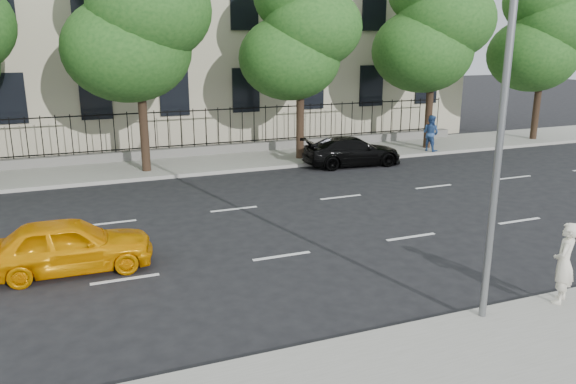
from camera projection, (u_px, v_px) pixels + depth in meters
name	position (u px, v px, depth m)	size (l,w,h in m)	color
ground	(322.00, 295.00, 12.54)	(120.00, 120.00, 0.00)	black
far_sidewalk	(190.00, 165.00, 25.07)	(60.00, 4.00, 0.15)	gray
lane_markings	(255.00, 230.00, 16.80)	(49.60, 4.62, 0.01)	silver
iron_fence	(182.00, 145.00, 26.44)	(30.00, 0.50, 2.20)	slate
street_light	(487.00, 61.00, 10.47)	(0.25, 3.32, 8.05)	slate
tree_c	(137.00, 15.00, 22.12)	(5.89, 5.50, 9.80)	#382619
tree_d	(300.00, 31.00, 24.75)	(5.34, 4.94, 8.84)	#382619
tree_e	(433.00, 24.00, 27.13)	(5.71, 5.31, 9.46)	#382619
tree_f	(544.00, 31.00, 29.69)	(5.52, 5.12, 9.01)	#382619
yellow_taxi	(69.00, 245.00, 13.67)	(1.60, 3.97, 1.35)	#F09703
black_sedan	(352.00, 151.00, 25.09)	(1.82, 4.47, 1.30)	black
woman_near	(564.00, 263.00, 11.68)	(0.64, 0.42, 1.76)	silver
pedestrian_far	(431.00, 133.00, 27.49)	(0.86, 0.67, 1.76)	navy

